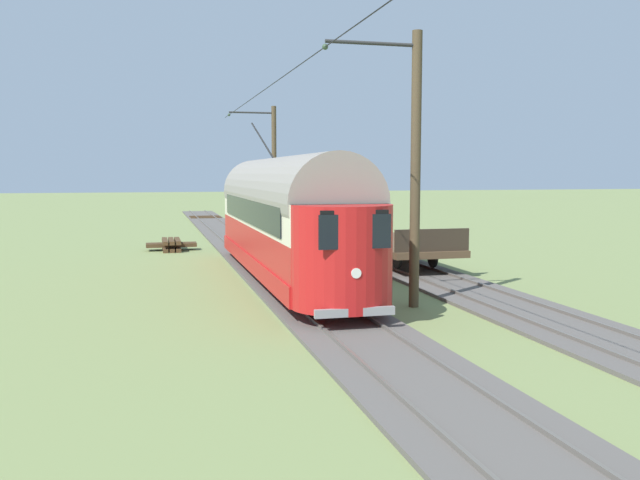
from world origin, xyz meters
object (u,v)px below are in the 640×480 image
switch_stand (343,224)px  spare_tie_stack (171,245)px  flatcar_adjacent (380,240)px  track_end_bumper (315,229)px  vintage_streetcar (285,216)px  catenary_pole_foreground (273,169)px  catenary_pole_mid_near (413,165)px

switch_stand → spare_tie_stack: 11.53m
flatcar_adjacent → track_end_bumper: 11.81m
vintage_streetcar → flatcar_adjacent: (-5.11, -4.52, -1.40)m
spare_tie_stack → track_end_bumper: size_ratio=1.33×
catenary_pole_foreground → catenary_pole_mid_near: (0.00, 21.47, 0.00)m
spare_tie_stack → catenary_pole_foreground: bearing=-137.7°
catenary_pole_foreground → vintage_streetcar: bearing=81.1°
track_end_bumper → catenary_pole_foreground: bearing=8.5°
catenary_pole_mid_near → spare_tie_stack: size_ratio=3.16×
catenary_pole_mid_near → spare_tie_stack: catenary_pole_mid_near is taller
flatcar_adjacent → switch_stand: 11.36m
spare_tie_stack → track_end_bumper: 10.46m
catenary_pole_foreground → track_end_bumper: size_ratio=4.21×
vintage_streetcar → switch_stand: bearing=-113.0°
vintage_streetcar → flatcar_adjacent: 6.96m
catenary_pole_foreground → track_end_bumper: 4.42m
catenary_pole_foreground → track_end_bumper: catenary_pole_foreground is taller
catenary_pole_mid_near → switch_stand: catenary_pole_mid_near is taller
switch_stand → track_end_bumper: 1.70m
switch_stand → flatcar_adjacent: bearing=82.0°
flatcar_adjacent → switch_stand: bearing=-98.0°
track_end_bumper → spare_tie_stack: bearing=34.3°
catenary_pole_mid_near → track_end_bumper: 22.29m
flatcar_adjacent → catenary_pole_foreground: 12.11m
flatcar_adjacent → catenary_pole_foreground: bearing=-77.2°
vintage_streetcar → spare_tie_stack: size_ratio=6.96×
vintage_streetcar → catenary_pole_foreground: catenary_pole_foreground is taller
catenary_pole_mid_near → flatcar_adjacent: bearing=-104.5°
catenary_pole_mid_near → switch_stand: bearing=-101.1°
catenary_pole_foreground → spare_tie_stack: size_ratio=3.16×
catenary_pole_foreground → spare_tie_stack: (6.04, 5.50, -3.68)m
vintage_streetcar → catenary_pole_mid_near: size_ratio=2.20×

